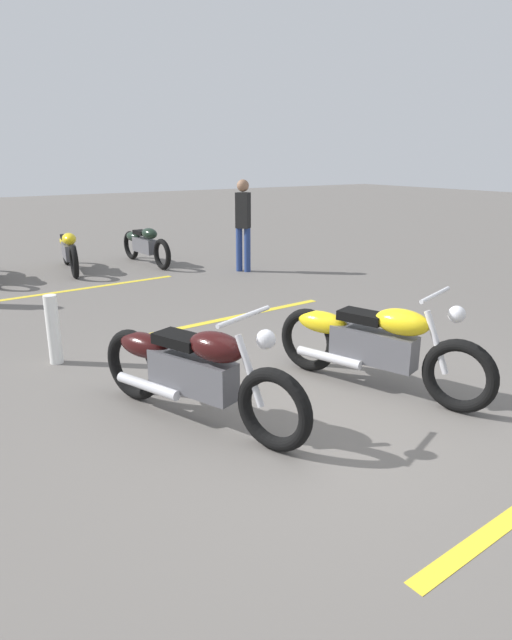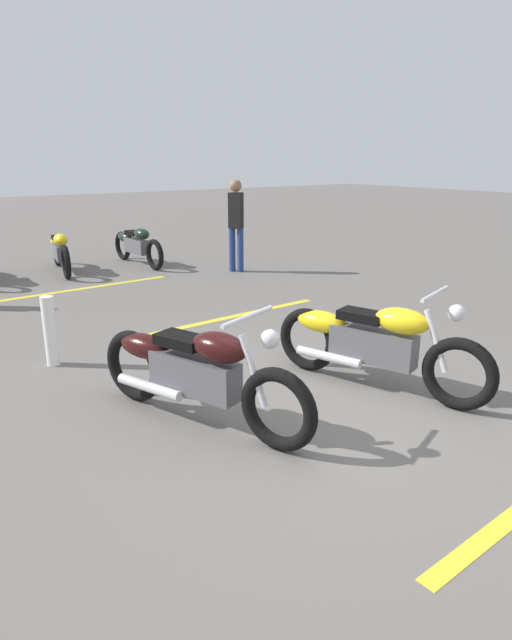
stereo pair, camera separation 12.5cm
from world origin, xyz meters
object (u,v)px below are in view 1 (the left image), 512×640
motorcycle_row_far_left (144,244)px  bollard_post (53,330)px  bystander_near_row (243,221)px  motorcycle_bright_foreground (372,343)px  motorcycle_row_left (69,249)px  motorcycle_dark_foreground (191,369)px

motorcycle_row_far_left → bollard_post: size_ratio=2.70×
bystander_near_row → bollard_post: bearing=-179.6°
motorcycle_row_far_left → bollard_post: (-4.83, 3.05, -0.04)m
motorcycle_bright_foreground → motorcycle_row_left: (7.36, 0.84, -0.04)m
motorcycle_bright_foreground → motorcycle_dark_foreground: (0.35, 1.75, 0.00)m
motorcycle_dark_foreground → motorcycle_row_left: motorcycle_dark_foreground is taller
bystander_near_row → bollard_post: bystander_near_row is taller
bystander_near_row → motorcycle_row_far_left: bearing=91.4°
motorcycle_dark_foreground → bystander_near_row: 6.30m
motorcycle_bright_foreground → bystander_near_row: bearing=142.1°
motorcycle_row_left → motorcycle_bright_foreground: bearing=15.6°
motorcycle_bright_foreground → motorcycle_dark_foreground: size_ratio=1.01×
motorcycle_dark_foreground → motorcycle_row_far_left: (6.86, -2.43, -0.04)m
motorcycle_row_far_left → motorcycle_row_left: bearing=-99.2°
bollard_post → motorcycle_bright_foreground: bearing=-135.0°
motorcycle_row_far_left → motorcycle_dark_foreground: bearing=-23.0°
motorcycle_bright_foreground → motorcycle_row_far_left: (7.21, -0.67, -0.04)m
motorcycle_row_far_left → motorcycle_row_left: size_ratio=1.00×
motorcycle_dark_foreground → bollard_post: (2.02, 0.62, -0.08)m
motorcycle_row_far_left → bollard_post: bearing=-35.7°
motorcycle_dark_foreground → bollard_post: bearing=176.9°
motorcycle_row_left → bystander_near_row: (-1.95, -2.81, 0.56)m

